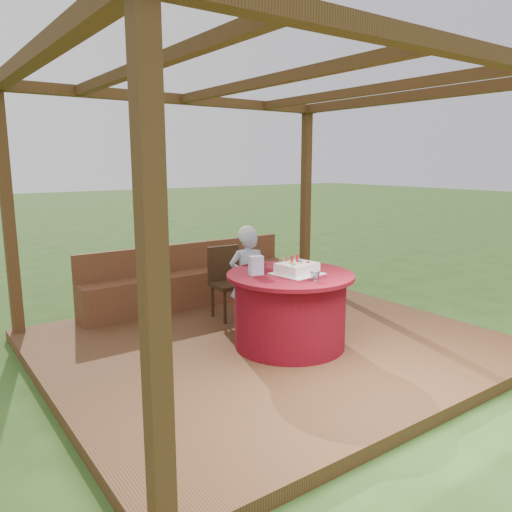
# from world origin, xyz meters

# --- Properties ---
(ground) EXTENTS (60.00, 60.00, 0.00)m
(ground) POSITION_xyz_m (0.00, 0.00, 0.00)
(ground) COLOR #2D511B
(ground) RESTS_ON ground
(deck) EXTENTS (4.50, 4.00, 0.12)m
(deck) POSITION_xyz_m (0.00, 0.00, 0.06)
(deck) COLOR brown
(deck) RESTS_ON ground
(pergola) EXTENTS (4.50, 4.00, 2.72)m
(pergola) POSITION_xyz_m (0.00, 0.00, 2.41)
(pergola) COLOR brown
(pergola) RESTS_ON deck
(bench) EXTENTS (3.00, 0.42, 0.80)m
(bench) POSITION_xyz_m (0.00, 1.72, 0.38)
(bench) COLOR brown
(bench) RESTS_ON deck
(table) EXTENTS (1.29, 1.29, 0.77)m
(table) POSITION_xyz_m (0.07, -0.24, 0.51)
(table) COLOR maroon
(table) RESTS_ON deck
(chair) EXTENTS (0.45, 0.45, 0.87)m
(chair) POSITION_xyz_m (0.09, 0.97, 0.60)
(chair) COLOR #362211
(chair) RESTS_ON deck
(elderly_woman) EXTENTS (0.49, 0.42, 1.18)m
(elderly_woman) POSITION_xyz_m (0.07, 0.51, 0.72)
(elderly_woman) COLOR #8CAED0
(elderly_woman) RESTS_ON deck
(birthday_cake) EXTENTS (0.48, 0.48, 0.19)m
(birthday_cake) POSITION_xyz_m (0.12, -0.30, 0.95)
(birthday_cake) COLOR white
(birthday_cake) RESTS_ON table
(gift_bag) EXTENTS (0.15, 0.11, 0.19)m
(gift_bag) POSITION_xyz_m (-0.24, -0.09, 0.98)
(gift_bag) COLOR #E795CA
(gift_bag) RESTS_ON table
(drinking_glass) EXTENTS (0.11, 0.11, 0.09)m
(drinking_glass) POSITION_xyz_m (0.07, -0.62, 0.93)
(drinking_glass) COLOR white
(drinking_glass) RESTS_ON table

